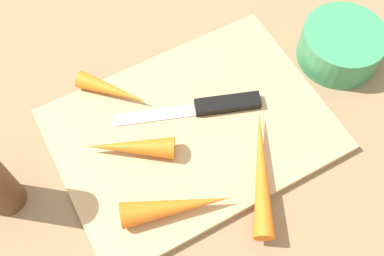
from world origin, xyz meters
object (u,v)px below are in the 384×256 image
Objects in this scene: knife at (218,105)px; carrot_long at (177,207)px; small_bowl at (341,45)px; carrot_longest at (261,170)px; carrot_short at (130,147)px; cutting_board at (192,130)px; carrot_shortest at (113,90)px.

knife is 1.45× the size of carrot_long.
small_bowl is (-0.32, -0.10, -0.00)m from carrot_long.
carrot_short reaches higher than carrot_longest.
carrot_longest reaches higher than knife.
carrot_longest is 0.17m from carrot_short.
knife is 0.20m from small_bowl.
cutting_board is at bearing 71.42° from carrot_long.
small_bowl reaches higher than carrot_long.
carrot_short is 0.10m from carrot_long.
cutting_board is 0.12m from carrot_shortest.
knife is 1.87× the size of carrot_shortest.
carrot_longest is at bearing 113.56° from cutting_board.
carrot_long is (0.07, 0.09, 0.02)m from cutting_board.
knife is at bearing -0.88° from small_bowl.
small_bowl is at bearing -178.18° from cutting_board.
carrot_shortest is at bearing -15.67° from small_bowl.
small_bowl is (-0.25, -0.01, 0.02)m from cutting_board.
carrot_longest is 1.28× the size of carrot_long.
carrot_short is 0.96× the size of small_bowl.
carrot_longest is 1.50× the size of carrot_short.
cutting_board is 0.25m from small_bowl.
carrot_long reaches higher than carrot_longest.
carrot_longest is 1.65× the size of carrot_shortest.
carrot_long is (0.12, -0.01, 0.00)m from carrot_longest.
cutting_board is 3.03× the size of small_bowl.
small_bowl is (-0.20, 0.00, 0.01)m from knife.
carrot_long reaches higher than carrot_shortest.
knife is 1.64× the size of small_bowl.
carrot_long is at bearing 61.45° from knife.
carrot_longest reaches higher than carrot_shortest.
carrot_longest is 0.23m from small_bowl.
carrot_long reaches higher than carrot_short.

